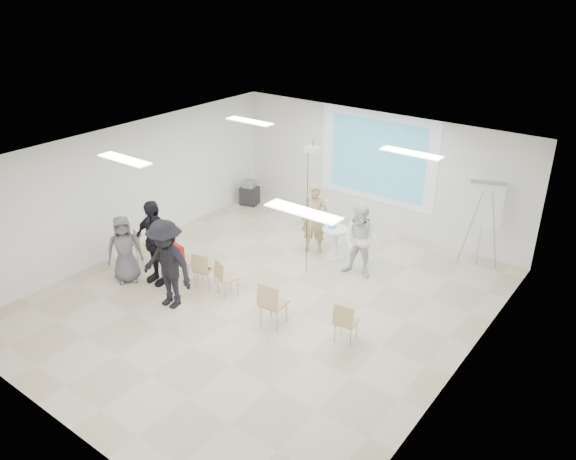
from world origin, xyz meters
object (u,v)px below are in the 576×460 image
Objects in this scene: laptop at (205,267)px; audience_left at (154,236)px; chair_far_left at (142,245)px; chair_left_mid at (182,259)px; player_left at (315,214)px; chair_right_inner at (271,302)px; audience_outer at (124,245)px; player_right at (361,237)px; chair_left_inner at (203,267)px; av_cart at (249,193)px; flipchart_easel at (485,205)px; pedestal_table at (335,241)px; chair_right_far at (345,320)px; chair_center at (224,275)px; audience_mid at (166,259)px.

audience_left reaches higher than laptop.
chair_far_left is 1.20m from chair_left_mid.
player_left is 2.90m from laptop.
chair_far_left is at bearing -9.88° from laptop.
chair_right_inner is 0.56× the size of audience_outer.
player_right is at bearing 50.85° from chair_left_mid.
chair_left_mid is 2.59m from chair_right_inner.
chair_left_inner reaches higher than av_cart.
chair_far_left is 7.59m from flipchart_easel.
av_cart is (-3.68, 1.27, -0.09)m from pedestal_table.
chair_right_inner is 1.29× the size of av_cart.
player_left is at bearing -173.22° from flipchart_easel.
audience_outer reaches higher than chair_right_far.
audience_left is (-0.95, -0.48, 0.64)m from laptop.
chair_right_inner is at bearing 18.53° from chair_far_left.
laptop is at bearing -129.63° from player_left.
flipchart_easel is at bearing 53.18° from chair_left_mid.
av_cart is at bearing 152.25° from player_right.
chair_left_inner is 3.38m from chair_right_far.
chair_center is 1.26m from audience_mid.
chair_right_far is 0.40× the size of flipchart_easel.
chair_right_inner is 6.08m from av_cart.
chair_right_far is 2.70× the size of laptop.
audience_mid is at bearing -3.54° from chair_far_left.
chair_far_left is (-4.10, -2.56, -0.42)m from player_right.
chair_left_mid is at bearing 117.76° from audience_mid.
player_left reaches higher than chair_left_inner.
chair_right_far is 0.48× the size of audience_outer.
chair_left_inner is at bearing -155.81° from chair_center.
av_cart is at bearing 144.79° from chair_center.
chair_far_left is (-3.21, -2.95, 0.10)m from pedestal_table.
audience_left is at bearing -20.05° from audience_outer.
audience_left is 1.28× the size of audience_outer.
flipchart_easel reaches higher than chair_left_inner.
pedestal_table is 3.13m from chair_right_inner.
chair_center is at bearing 15.78° from audience_left.
chair_right_inner is 3.61m from audience_outer.
player_left is 3.97m from chair_far_left.
chair_far_left is at bearing -99.41° from av_cart.
chair_far_left is 5.13m from chair_right_far.
chair_far_left reaches higher than chair_center.
player_left is 2.97m from chair_left_inner.
chair_left_inner reaches higher than laptop.
flipchart_easel reaches higher than audience_outer.
chair_center is 1.71m from audience_left.
audience_left reaches higher than chair_far_left.
pedestal_table is at bearing -18.21° from player_left.
audience_mid is (1.70, -0.75, 0.53)m from chair_far_left.
player_left reaches higher than chair_right_far.
chair_left_inner is 0.39× the size of audience_mid.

